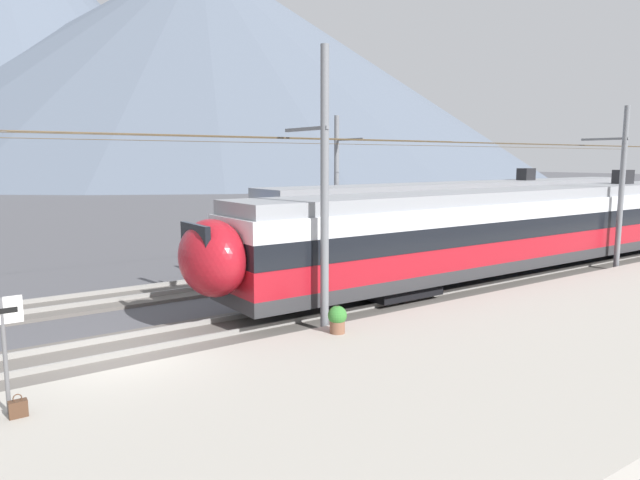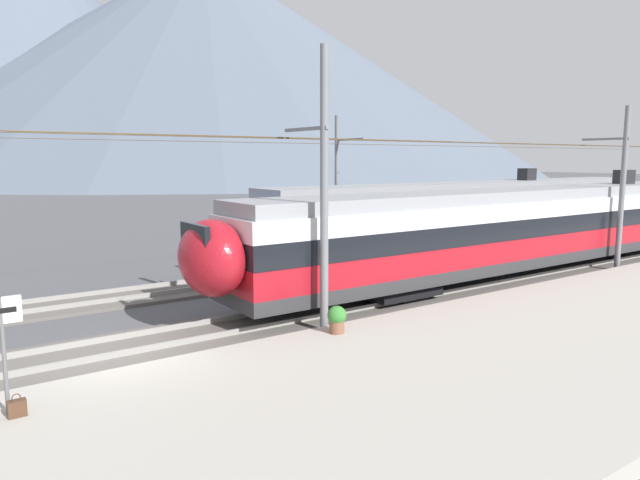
% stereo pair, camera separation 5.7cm
% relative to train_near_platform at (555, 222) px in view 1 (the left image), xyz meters
% --- Properties ---
extents(ground_plane, '(400.00, 400.00, 0.00)m').
position_rel_train_near_platform_xyz_m(ground_plane, '(-19.93, -1.38, -2.23)').
color(ground_plane, '#4C4C51').
extents(platform_slab, '(120.00, 8.84, 0.38)m').
position_rel_train_near_platform_xyz_m(platform_slab, '(-19.93, -6.62, -2.04)').
color(platform_slab, '#A39E93').
rests_on(platform_slab, ground).
extents(track_near, '(120.00, 3.00, 0.28)m').
position_rel_train_near_platform_xyz_m(track_near, '(-19.93, -0.00, -2.17)').
color(track_near, '#5B5651').
rests_on(track_near, ground).
extents(track_far, '(120.00, 3.00, 0.28)m').
position_rel_train_near_platform_xyz_m(track_far, '(-19.93, 5.90, -2.17)').
color(track_far, '#5B5651').
rests_on(track_far, ground).
extents(train_near_platform, '(35.29, 2.95, 4.27)m').
position_rel_train_near_platform_xyz_m(train_near_platform, '(0.00, 0.00, 0.00)').
color(train_near_platform, '#2D2D30').
rests_on(train_near_platform, track_near).
extents(train_far_track, '(29.07, 2.93, 4.27)m').
position_rel_train_near_platform_xyz_m(train_far_track, '(1.25, 5.90, -0.01)').
color(train_far_track, '#2D2D30').
rests_on(train_far_track, track_far).
extents(catenary_mast_mid, '(47.74, 2.17, 8.21)m').
position_rel_train_near_platform_xyz_m(catenary_mast_mid, '(-14.24, -1.74, 2.03)').
color(catenary_mast_mid, slate).
rests_on(catenary_mast_mid, ground).
extents(catenary_mast_east, '(47.74, 2.17, 7.40)m').
position_rel_train_near_platform_xyz_m(catenary_mast_east, '(1.98, -1.72, 1.69)').
color(catenary_mast_east, slate).
rests_on(catenary_mast_east, ground).
extents(catenary_mast_far_side, '(47.74, 2.21, 7.20)m').
position_rel_train_near_platform_xyz_m(catenary_mast_far_side, '(-6.59, 7.65, 1.61)').
color(catenary_mast_far_side, slate).
rests_on(catenary_mast_far_side, ground).
extents(platform_sign, '(0.70, 0.08, 2.22)m').
position_rel_train_near_platform_xyz_m(platform_sign, '(-22.61, -3.43, -0.22)').
color(platform_sign, '#59595B').
rests_on(platform_sign, platform_slab).
extents(handbag_near_sign, '(0.32, 0.18, 0.44)m').
position_rel_train_near_platform_xyz_m(handbag_near_sign, '(-22.49, -3.69, -1.69)').
color(handbag_near_sign, '#472D1E').
rests_on(handbag_near_sign, platform_slab).
extents(potted_plant_platform_edge, '(0.52, 0.52, 0.76)m').
position_rel_train_near_platform_xyz_m(potted_plant_platform_edge, '(-14.57, -2.93, -1.43)').
color(potted_plant_platform_edge, brown).
rests_on(potted_plant_platform_edge, platform_slab).
extents(mountain_right_ridge, '(200.98, 200.98, 66.43)m').
position_rel_train_near_platform_xyz_m(mountain_right_ridge, '(51.75, 154.32, 30.98)').
color(mountain_right_ridge, '#515B6B').
rests_on(mountain_right_ridge, ground).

